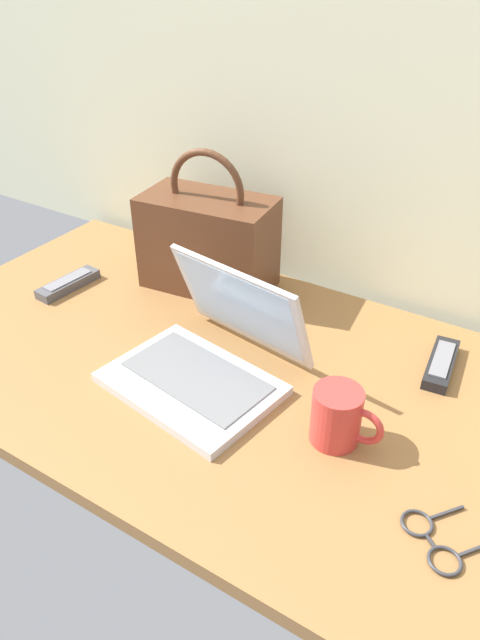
% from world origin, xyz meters
% --- Properties ---
extents(desk, '(1.60, 0.76, 0.03)m').
position_xyz_m(desk, '(0.00, 0.00, 0.01)').
color(desk, olive).
rests_on(desk, ground).
extents(laptop, '(0.35, 0.34, 0.21)m').
position_xyz_m(laptop, '(-0.10, -0.04, 0.07)').
color(laptop, silver).
rests_on(laptop, desk).
extents(coffee_mug, '(0.12, 0.08, 0.10)m').
position_xyz_m(coffee_mug, '(0.18, -0.07, 0.08)').
color(coffee_mug, red).
rests_on(coffee_mug, desk).
extents(remote_control_near, '(0.06, 0.16, 0.02)m').
position_xyz_m(remote_control_near, '(0.27, 0.21, 0.04)').
color(remote_control_near, black).
rests_on(remote_control_near, desk).
extents(remote_control_far, '(0.06, 0.16, 0.02)m').
position_xyz_m(remote_control_far, '(-0.57, 0.05, 0.04)').
color(remote_control_far, '#4C4C51').
rests_on(remote_control_far, desk).
extents(eyeglasses, '(0.13, 0.14, 0.01)m').
position_xyz_m(eyeglasses, '(0.38, -0.18, 0.03)').
color(eyeglasses, '#333338').
rests_on(eyeglasses, desk).
extents(handbag, '(0.32, 0.19, 0.33)m').
position_xyz_m(handbag, '(-0.29, 0.25, 0.15)').
color(handbag, '#59331E').
rests_on(handbag, desk).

